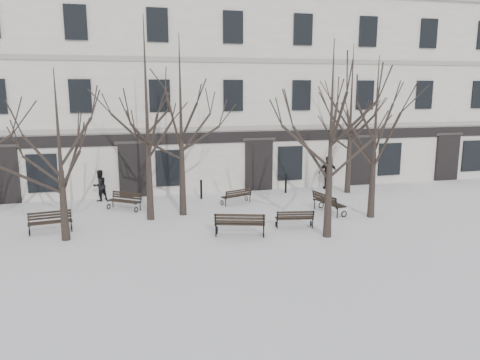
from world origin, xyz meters
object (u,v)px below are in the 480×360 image
object	(u,v)px
bench_2	(295,218)
bench_3	(125,200)
tree_1	(58,135)
bench_4	(237,196)
tree_2	(331,116)
tree_3	(376,118)
bench_0	(50,221)
bench_5	(328,202)
bench_1	(240,223)

from	to	relation	value
bench_2	bench_3	size ratio (longest dim) A/B	0.98
tree_1	bench_4	world-z (taller)	tree_1
bench_3	tree_2	bearing A→B (deg)	-2.49
tree_1	tree_3	xyz separation A→B (m)	(13.17, 0.11, 0.40)
bench_0	tree_2	bearing A→B (deg)	-25.53
bench_5	bench_3	bearing A→B (deg)	61.19
tree_2	bench_5	xyz separation A→B (m)	(1.52, 3.28, -4.22)
tree_1	bench_4	xyz separation A→B (m)	(7.80, 4.00, -3.65)
bench_2	bench_3	distance (m)	8.45
tree_3	bench_5	world-z (taller)	tree_3
tree_2	tree_3	size ratio (longest dim) A/B	1.06
bench_2	bench_3	world-z (taller)	bench_3
bench_0	bench_5	size ratio (longest dim) A/B	0.87
tree_1	bench_2	size ratio (longest dim) A/B	3.96
tree_2	bench_3	world-z (taller)	tree_2
bench_0	bench_3	distance (m)	4.22
tree_3	bench_0	size ratio (longest dim) A/B	4.10
bench_0	bench_5	world-z (taller)	bench_5
bench_0	bench_5	xyz separation A→B (m)	(12.26, -0.00, 0.06)
tree_2	bench_0	xyz separation A→B (m)	(-10.74, 3.28, -4.29)
bench_0	bench_4	world-z (taller)	bench_0
tree_2	bench_1	world-z (taller)	tree_2
tree_1	bench_1	xyz separation A→B (m)	(6.67, -1.21, -3.54)
bench_5	bench_0	bearing A→B (deg)	79.03
tree_1	bench_1	world-z (taller)	tree_1
tree_1	bench_1	bearing A→B (deg)	-10.29
tree_1	bench_1	distance (m)	7.64
bench_1	tree_2	bearing A→B (deg)	-177.39
tree_3	bench_4	xyz separation A→B (m)	(-5.36, 3.88, -4.05)
bench_2	bench_5	distance (m)	3.02
bench_0	bench_5	bearing A→B (deg)	-8.54
tree_3	bench_1	bearing A→B (deg)	-168.48
tree_1	bench_0	bearing A→B (deg)	120.57
bench_1	bench_4	bearing A→B (deg)	-85.35
bench_5	bench_2	bearing A→B (deg)	117.48
bench_1	bench_4	world-z (taller)	bench_1
bench_1	bench_5	distance (m)	5.44
bench_3	bench_0	bearing A→B (deg)	-98.54
bench_4	bench_3	bearing A→B (deg)	-23.20
bench_1	bench_5	world-z (taller)	bench_1
bench_4	tree_2	bearing A→B (deg)	88.96
bench_3	bench_4	xyz separation A→B (m)	(5.54, -0.20, -0.03)
tree_3	bench_2	xyz separation A→B (m)	(-3.99, -0.78, -4.05)
tree_1	bench_2	distance (m)	9.90
tree_1	tree_2	world-z (taller)	tree_2
bench_2	bench_5	world-z (taller)	bench_5
tree_3	bench_5	size ratio (longest dim) A/B	3.59
tree_3	bench_1	distance (m)	7.72
tree_1	bench_5	size ratio (longest dim) A/B	3.27
tree_3	bench_2	world-z (taller)	tree_3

